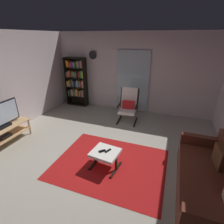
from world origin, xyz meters
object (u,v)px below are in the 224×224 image
Objects in this scene: cell_phone at (102,151)px; wall_clock at (93,55)px; tv_stand at (5,133)px; television at (1,116)px; ottoman at (105,154)px; tv_remote at (108,151)px; leather_sofa at (211,182)px; lounge_armchair at (128,104)px; bookshelf_near_tv at (77,81)px.

cell_phone is 3.77m from wall_clock.
television reaches higher than tv_stand.
television is at bearing -106.50° from wall_clock.
ottoman is 4.07× the size of cell_phone.
television is at bearing -154.36° from tv_remote.
television reaches higher than leather_sofa.
leather_sofa is 1.92m from cell_phone.
lounge_armchair is 1.79× the size of ottoman.
tv_stand is 3.59m from wall_clock.
television is at bearing -179.01° from ottoman.
tv_remote is at bearing 68.68° from cell_phone.
tv_stand is at bearing -178.73° from ottoman.
cell_phone is at bearing 0.69° from television.
tv_stand is at bearing -134.59° from cell_phone.
tv_remote is (2.37, -2.88, -0.55)m from bookshelf_near_tv.
leather_sofa reaches higher than tv_remote.
ottoman is (2.60, 0.06, 0.01)m from tv_stand.
bookshelf_near_tv is 6.09× the size of wall_clock.
leather_sofa is 6.70× the size of wall_clock.
ottoman is at bearing 1.27° from tv_stand.
wall_clock is (-3.54, 3.10, 1.55)m from leather_sofa.
television is 3.36m from lounge_armchair.
tv_stand is 2.65m from tv_remote.
ottoman is at bearing -61.13° from wall_clock.
leather_sofa is 1.81m from tv_remote.
lounge_armchair is at bearing 42.89° from tv_stand.
ottoman is at bearing 178.45° from leather_sofa.
tv_stand is 0.44m from television.
leather_sofa is 13.87× the size of cell_phone.
television is at bearing -95.41° from bookshelf_near_tv.
leather_sofa reaches higher than tv_stand.
tv_stand is 0.68× the size of bookshelf_near_tv.
wall_clock is at bearing 162.37° from cell_phone.
cell_phone is at bearing 0.98° from tv_stand.
bookshelf_near_tv is (0.28, 2.97, 0.63)m from tv_stand.
bookshelf_near_tv is at bearing 162.50° from lounge_armchair.
tv_remote is at bearing -50.60° from bookshelf_near_tv.
wall_clock reaches higher than tv_remote.
tv_stand reaches higher than ottoman.
cell_phone is (-0.06, -0.01, 0.07)m from ottoman.
bookshelf_near_tv is at bearing 153.35° from tv_remote.
wall_clock is (-1.54, 0.82, 1.32)m from lounge_armchair.
wall_clock is (-1.73, 3.02, 1.46)m from tv_remote.
leather_sofa is at bearing -1.55° from ottoman.
tv_remote is at bearing 1.97° from tv_stand.
leather_sofa is at bearing -41.22° from wall_clock.
tv_remote is at bearing 1.69° from television.
leather_sofa is 1.90× the size of lounge_armchair.
tv_remote is (-1.81, 0.08, 0.09)m from leather_sofa.
ottoman is 1.97× the size of wall_clock.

